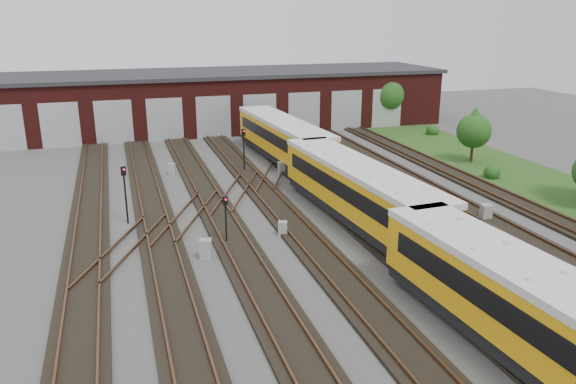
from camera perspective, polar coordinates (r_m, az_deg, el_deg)
name	(u,v)px	position (r m, az deg, el deg)	size (l,w,h in m)	color
ground	(370,267)	(29.47, 8.31, -7.56)	(120.00, 120.00, 0.00)	#44423F
track_network	(362,261)	(29.84, 7.55, -6.97)	(30.40, 70.00, 0.33)	black
maintenance_shed	(221,99)	(65.66, -6.79, 9.36)	(51.00, 12.50, 6.35)	#4A1412
grass_verge	(538,183)	(47.53, 24.09, 0.87)	(8.00, 55.00, 0.05)	#244B19
metro_train	(358,191)	(34.68, 7.15, 0.08)	(4.08, 48.76, 3.43)	black
signal_mast_0	(125,188)	(35.71, -16.24, 0.43)	(0.32, 0.31, 3.66)	black
signal_mast_1	(226,214)	(31.54, -6.35, -2.19)	(0.27, 0.26, 2.82)	black
signal_mast_2	(244,144)	(46.20, -4.52, 4.84)	(0.33, 0.31, 3.58)	black
signal_mast_3	(297,149)	(46.37, 0.96, 4.44)	(0.27, 0.26, 2.96)	black
relay_cabinet_0	(206,249)	(30.28, -8.36, -5.74)	(0.64, 0.54, 1.07)	#959899
relay_cabinet_1	(172,169)	(46.62, -11.70, 2.30)	(0.54, 0.45, 0.89)	#959899
relay_cabinet_2	(283,229)	(32.99, -0.55, -3.74)	(0.53, 0.44, 0.88)	#959899
relay_cabinet_3	(282,168)	(45.73, -0.61, 2.46)	(0.62, 0.52, 1.03)	#959899
relay_cabinet_4	(486,213)	(37.46, 19.46, -1.99)	(0.64, 0.53, 1.06)	#959899
tree_0	(388,91)	(66.88, 10.12, 10.07)	(3.77, 3.77, 6.25)	#382119
tree_1	(474,127)	(51.49, 18.40, 6.29)	(2.96, 2.96, 4.91)	#382119
bush_1	(492,170)	(47.38, 20.05, 2.08)	(1.29, 1.29, 1.29)	#204A15
bush_2	(433,129)	(63.03, 14.48, 6.26)	(1.35, 1.35, 1.35)	#204A15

